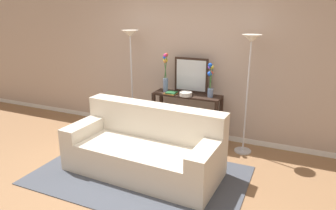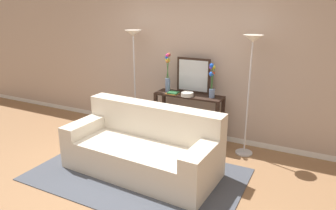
{
  "view_description": "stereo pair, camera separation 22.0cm",
  "coord_description": "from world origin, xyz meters",
  "px_view_note": "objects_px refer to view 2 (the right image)",
  "views": [
    {
      "loc": [
        1.83,
        -2.86,
        2.14
      ],
      "look_at": [
        0.09,
        1.03,
        0.8
      ],
      "focal_mm": 32.81,
      "sensor_mm": 36.0,
      "label": 1
    },
    {
      "loc": [
        2.03,
        -2.76,
        2.14
      ],
      "look_at": [
        0.09,
        1.03,
        0.8
      ],
      "focal_mm": 32.81,
      "sensor_mm": 36.0,
      "label": 2
    }
  ],
  "objects_px": {
    "couch": "(143,149)",
    "floor_lamp_left": "(134,53)",
    "console_table": "(189,110)",
    "wall_mirror": "(193,76)",
    "vase_short_flowers": "(212,81)",
    "floor_lamp_right": "(251,63)",
    "vase_tall_flowers": "(168,74)",
    "fruit_bowl": "(187,94)",
    "book_row_under_console": "(173,134)",
    "book_stack": "(173,93)"
  },
  "relations": [
    {
      "from": "floor_lamp_right",
      "to": "wall_mirror",
      "type": "distance_m",
      "value": 1.02
    },
    {
      "from": "couch",
      "to": "fruit_bowl",
      "type": "height_order",
      "value": "couch"
    },
    {
      "from": "floor_lamp_left",
      "to": "wall_mirror",
      "type": "distance_m",
      "value": 1.08
    },
    {
      "from": "vase_short_flowers",
      "to": "book_stack",
      "type": "distance_m",
      "value": 0.68
    },
    {
      "from": "wall_mirror",
      "to": "book_stack",
      "type": "height_order",
      "value": "wall_mirror"
    },
    {
      "from": "floor_lamp_left",
      "to": "vase_tall_flowers",
      "type": "height_order",
      "value": "floor_lamp_left"
    },
    {
      "from": "floor_lamp_left",
      "to": "book_stack",
      "type": "bearing_deg",
      "value": -2.5
    },
    {
      "from": "couch",
      "to": "vase_tall_flowers",
      "type": "distance_m",
      "value": 1.46
    },
    {
      "from": "floor_lamp_left",
      "to": "vase_short_flowers",
      "type": "xyz_separation_m",
      "value": [
        1.39,
        0.05,
        -0.35
      ]
    },
    {
      "from": "book_row_under_console",
      "to": "vase_tall_flowers",
      "type": "bearing_deg",
      "value": 174.9
    },
    {
      "from": "floor_lamp_right",
      "to": "vase_tall_flowers",
      "type": "distance_m",
      "value": 1.39
    },
    {
      "from": "wall_mirror",
      "to": "book_stack",
      "type": "xyz_separation_m",
      "value": [
        -0.25,
        -0.23,
        -0.27
      ]
    },
    {
      "from": "floor_lamp_left",
      "to": "vase_tall_flowers",
      "type": "distance_m",
      "value": 0.69
    },
    {
      "from": "vase_tall_flowers",
      "to": "book_stack",
      "type": "distance_m",
      "value": 0.33
    },
    {
      "from": "floor_lamp_right",
      "to": "wall_mirror",
      "type": "relative_size",
      "value": 3.13
    },
    {
      "from": "floor_lamp_right",
      "to": "vase_short_flowers",
      "type": "bearing_deg",
      "value": 174.68
    },
    {
      "from": "floor_lamp_right",
      "to": "book_row_under_console",
      "type": "relative_size",
      "value": 4.69
    },
    {
      "from": "couch",
      "to": "fruit_bowl",
      "type": "distance_m",
      "value": 1.22
    },
    {
      "from": "vase_short_flowers",
      "to": "floor_lamp_right",
      "type": "bearing_deg",
      "value": -5.32
    },
    {
      "from": "floor_lamp_right",
      "to": "fruit_bowl",
      "type": "relative_size",
      "value": 8.99
    },
    {
      "from": "couch",
      "to": "floor_lamp_left",
      "type": "xyz_separation_m",
      "value": [
        -0.86,
        1.14,
        1.1
      ]
    },
    {
      "from": "console_table",
      "to": "floor_lamp_left",
      "type": "distance_m",
      "value": 1.33
    },
    {
      "from": "console_table",
      "to": "fruit_bowl",
      "type": "bearing_deg",
      "value": -81.2
    },
    {
      "from": "vase_tall_flowers",
      "to": "vase_short_flowers",
      "type": "xyz_separation_m",
      "value": [
        0.77,
        -0.01,
        -0.04
      ]
    },
    {
      "from": "vase_tall_flowers",
      "to": "fruit_bowl",
      "type": "distance_m",
      "value": 0.5
    },
    {
      "from": "vase_tall_flowers",
      "to": "floor_lamp_left",
      "type": "bearing_deg",
      "value": -174.16
    },
    {
      "from": "wall_mirror",
      "to": "fruit_bowl",
      "type": "height_order",
      "value": "wall_mirror"
    },
    {
      "from": "console_table",
      "to": "vase_short_flowers",
      "type": "relative_size",
      "value": 2.07
    },
    {
      "from": "book_stack",
      "to": "book_row_under_console",
      "type": "height_order",
      "value": "book_stack"
    },
    {
      "from": "book_stack",
      "to": "book_row_under_console",
      "type": "bearing_deg",
      "value": 108.96
    },
    {
      "from": "fruit_bowl",
      "to": "wall_mirror",
      "type": "bearing_deg",
      "value": 91.45
    },
    {
      "from": "wall_mirror",
      "to": "vase_short_flowers",
      "type": "distance_m",
      "value": 0.4
    },
    {
      "from": "vase_short_flowers",
      "to": "vase_tall_flowers",
      "type": "bearing_deg",
      "value": 179.38
    },
    {
      "from": "floor_lamp_left",
      "to": "book_row_under_console",
      "type": "distance_m",
      "value": 1.54
    },
    {
      "from": "floor_lamp_left",
      "to": "floor_lamp_right",
      "type": "relative_size",
      "value": 1.0
    },
    {
      "from": "console_table",
      "to": "floor_lamp_left",
      "type": "relative_size",
      "value": 0.62
    },
    {
      "from": "console_table",
      "to": "wall_mirror",
      "type": "height_order",
      "value": "wall_mirror"
    },
    {
      "from": "wall_mirror",
      "to": "vase_tall_flowers",
      "type": "xyz_separation_m",
      "value": [
        -0.4,
        -0.13,
        0.01
      ]
    },
    {
      "from": "wall_mirror",
      "to": "fruit_bowl",
      "type": "xyz_separation_m",
      "value": [
        0.01,
        -0.24,
        -0.25
      ]
    },
    {
      "from": "book_row_under_console",
      "to": "floor_lamp_right",
      "type": "bearing_deg",
      "value": -2.42
    },
    {
      "from": "vase_short_flowers",
      "to": "book_stack",
      "type": "xyz_separation_m",
      "value": [
        -0.63,
        -0.09,
        -0.24
      ]
    },
    {
      "from": "floor_lamp_left",
      "to": "couch",
      "type": "bearing_deg",
      "value": -53.11
    },
    {
      "from": "fruit_bowl",
      "to": "book_row_under_console",
      "type": "relative_size",
      "value": 0.52
    },
    {
      "from": "floor_lamp_right",
      "to": "vase_short_flowers",
      "type": "relative_size",
      "value": 3.31
    },
    {
      "from": "floor_lamp_left",
      "to": "wall_mirror",
      "type": "xyz_separation_m",
      "value": [
        1.01,
        0.19,
        -0.32
      ]
    },
    {
      "from": "floor_lamp_left",
      "to": "floor_lamp_right",
      "type": "height_order",
      "value": "floor_lamp_left"
    },
    {
      "from": "console_table",
      "to": "floor_lamp_right",
      "type": "height_order",
      "value": "floor_lamp_right"
    },
    {
      "from": "book_row_under_console",
      "to": "floor_lamp_left",
      "type": "bearing_deg",
      "value": -175.91
    },
    {
      "from": "wall_mirror",
      "to": "fruit_bowl",
      "type": "distance_m",
      "value": 0.35
    },
    {
      "from": "wall_mirror",
      "to": "book_stack",
      "type": "bearing_deg",
      "value": -138.41
    }
  ]
}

